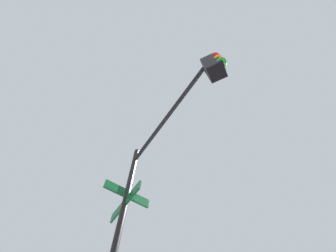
% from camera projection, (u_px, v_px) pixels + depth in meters
% --- Properties ---
extents(traffic_signal_near, '(2.05, 3.18, 5.76)m').
position_uv_depth(traffic_signal_near, '(163.00, 154.00, 3.72)').
color(traffic_signal_near, black).
rests_on(traffic_signal_near, ground_plane).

